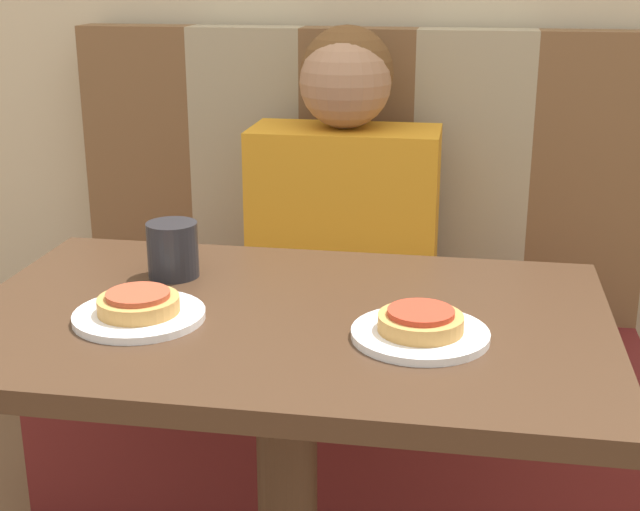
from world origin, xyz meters
TOP-DOWN VIEW (x-y plane):
  - booth_seat at (0.00, 0.65)m, footprint 1.38×0.55m
  - booth_backrest at (-0.00, 0.87)m, footprint 1.38×0.10m
  - dining_table at (0.00, 0.00)m, footprint 1.01×0.64m
  - person at (0.00, 0.65)m, footprint 0.42×0.23m
  - plate_left at (-0.21, -0.06)m, footprint 0.20×0.20m
  - plate_right at (0.21, -0.06)m, footprint 0.20×0.20m
  - pizza_left at (-0.21, -0.06)m, footprint 0.12×0.12m
  - pizza_right at (0.21, -0.06)m, footprint 0.12×0.12m
  - drinking_cup at (-0.23, 0.13)m, footprint 0.09×0.09m

SIDE VIEW (x-z plane):
  - booth_seat at x=0.00m, z-range 0.00..0.42m
  - dining_table at x=0.00m, z-range 0.27..1.01m
  - plate_left at x=-0.21m, z-range 0.74..0.75m
  - plate_right at x=0.21m, z-range 0.74..0.75m
  - booth_backrest at x=0.00m, z-range 0.42..1.12m
  - pizza_left at x=-0.21m, z-range 0.75..0.79m
  - pizza_right at x=0.21m, z-range 0.75..0.79m
  - person at x=0.00m, z-range 0.41..1.13m
  - drinking_cup at x=-0.23m, z-range 0.74..0.84m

